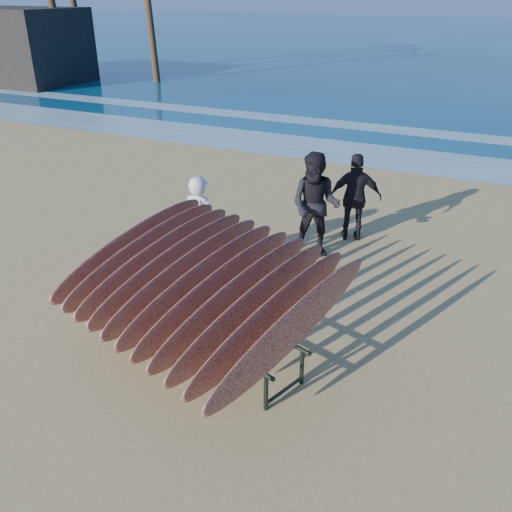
# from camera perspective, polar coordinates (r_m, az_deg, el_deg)

# --- Properties ---
(ground) EXTENTS (120.00, 120.00, 0.00)m
(ground) POSITION_cam_1_polar(r_m,az_deg,el_deg) (7.69, -2.57, -8.77)
(ground) COLOR tan
(ground) RESTS_ON ground
(ocean) EXTENTS (160.00, 160.00, 0.00)m
(ocean) POSITION_cam_1_polar(r_m,az_deg,el_deg) (60.77, 23.92, 20.18)
(ocean) COLOR navy
(ocean) RESTS_ON ground
(foam_near) EXTENTS (160.00, 160.00, 0.00)m
(foam_near) POSITION_cam_1_polar(r_m,az_deg,el_deg) (16.43, 14.05, 10.02)
(foam_near) COLOR white
(foam_near) RESTS_ON ground
(foam_far) EXTENTS (160.00, 160.00, 0.00)m
(foam_far) POSITION_cam_1_polar(r_m,az_deg,el_deg) (19.77, 16.30, 12.46)
(foam_far) COLOR white
(foam_far) RESTS_ON ground
(surfboard_rack) EXTENTS (3.91, 3.71, 1.62)m
(surfboard_rack) POSITION_cam_1_polar(r_m,az_deg,el_deg) (7.08, -5.93, -2.98)
(surfboard_rack) COLOR black
(surfboard_rack) RESTS_ON ground
(person_white) EXTENTS (0.66, 0.46, 1.72)m
(person_white) POSITION_cam_1_polar(r_m,az_deg,el_deg) (9.13, -5.88, 3.25)
(person_white) COLOR white
(person_white) RESTS_ON ground
(person_dark_a) EXTENTS (0.97, 0.78, 1.91)m
(person_dark_a) POSITION_cam_1_polar(r_m,az_deg,el_deg) (9.73, 6.27, 5.32)
(person_dark_a) COLOR black
(person_dark_a) RESTS_ON ground
(person_dark_b) EXTENTS (1.08, 0.73, 1.70)m
(person_dark_b) POSITION_cam_1_polar(r_m,az_deg,el_deg) (10.52, 10.41, 6.07)
(person_dark_b) COLOR black
(person_dark_b) RESTS_ON ground
(building) EXTENTS (7.99, 4.44, 3.55)m
(building) POSITION_cam_1_polar(r_m,az_deg,el_deg) (32.57, -24.83, 19.51)
(building) COLOR #2D2823
(building) RESTS_ON ground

